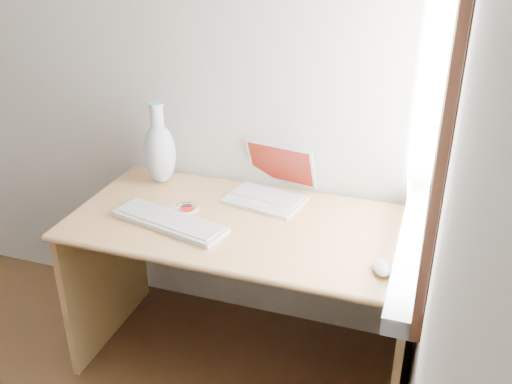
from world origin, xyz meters
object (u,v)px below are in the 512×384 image
(vase, at_px, (159,151))
(external_keyboard, at_px, (169,221))
(desk, at_px, (249,255))
(laptop, at_px, (268,187))

(vase, bearing_deg, external_keyboard, -58.77)
(desk, relative_size, laptop, 3.88)
(desk, bearing_deg, vase, 162.69)
(desk, distance_m, vase, 0.61)
(desk, bearing_deg, external_keyboard, -143.29)
(laptop, distance_m, external_keyboard, 0.46)
(desk, bearing_deg, laptop, 77.89)
(desk, height_order, vase, vase)
(external_keyboard, bearing_deg, vase, 135.15)
(laptop, xyz_separation_m, vase, (-0.50, -0.01, 0.10))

